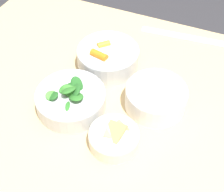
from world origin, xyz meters
TOP-DOWN VIEW (x-y plane):
  - dining_table at (0.00, 0.00)m, footprint 1.17×0.87m
  - bowl_carrots at (-0.06, 0.12)m, footprint 0.19×0.19m
  - bowl_greens at (-0.08, -0.08)m, footprint 0.20×0.20m
  - bowl_beans_hotdog at (0.13, 0.02)m, footprint 0.17×0.17m
  - bowl_cookies at (0.08, -0.14)m, footprint 0.13×0.13m
  - ruler at (0.14, 0.37)m, footprint 0.33×0.06m

SIDE VIEW (x-z plane):
  - dining_table at x=0.00m, z-range 0.26..1.00m
  - ruler at x=0.14m, z-range 0.74..0.74m
  - bowl_cookies at x=0.08m, z-range 0.74..0.79m
  - bowl_beans_hotdog at x=0.13m, z-range 0.74..0.81m
  - bowl_greens at x=-0.08m, z-range 0.73..0.82m
  - bowl_carrots at x=-0.06m, z-range 0.74..0.82m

